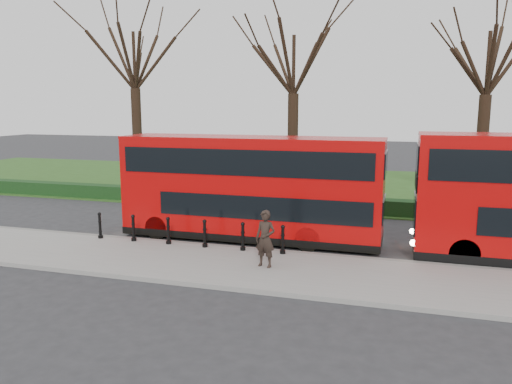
% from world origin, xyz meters
% --- Properties ---
extents(ground, '(120.00, 120.00, 0.00)m').
position_xyz_m(ground, '(0.00, 0.00, 0.00)').
color(ground, '#28282B').
rests_on(ground, ground).
extents(pavement, '(60.00, 4.00, 0.15)m').
position_xyz_m(pavement, '(0.00, -3.00, 0.07)').
color(pavement, gray).
rests_on(pavement, ground).
extents(kerb, '(60.00, 0.25, 0.16)m').
position_xyz_m(kerb, '(0.00, -1.00, 0.07)').
color(kerb, slate).
rests_on(kerb, ground).
extents(grass_verge, '(60.00, 18.00, 0.06)m').
position_xyz_m(grass_verge, '(0.00, 15.00, 0.03)').
color(grass_verge, '#284B19').
rests_on(grass_verge, ground).
extents(hedge, '(60.00, 0.90, 0.80)m').
position_xyz_m(hedge, '(0.00, 6.80, 0.40)').
color(hedge, black).
rests_on(hedge, ground).
extents(yellow_line_outer, '(60.00, 0.10, 0.01)m').
position_xyz_m(yellow_line_outer, '(0.00, -0.70, 0.01)').
color(yellow_line_outer, yellow).
rests_on(yellow_line_outer, ground).
extents(yellow_line_inner, '(60.00, 0.10, 0.01)m').
position_xyz_m(yellow_line_inner, '(0.00, -0.50, 0.01)').
color(yellow_line_inner, yellow).
rests_on(yellow_line_inner, ground).
extents(tree_left, '(7.45, 7.45, 11.65)m').
position_xyz_m(tree_left, '(-8.00, 10.00, 8.47)').
color(tree_left, black).
rests_on(tree_left, ground).
extents(tree_mid, '(7.02, 7.02, 10.96)m').
position_xyz_m(tree_mid, '(2.00, 10.00, 7.97)').
color(tree_mid, black).
rests_on(tree_mid, ground).
extents(tree_right, '(6.88, 6.88, 10.75)m').
position_xyz_m(tree_right, '(12.00, 10.00, 7.81)').
color(tree_right, black).
rests_on(tree_right, ground).
extents(bollard_row, '(7.62, 0.15, 1.00)m').
position_xyz_m(bollard_row, '(0.42, -1.35, 0.65)').
color(bollard_row, black).
rests_on(bollard_row, pavement).
extents(bus_lead, '(10.43, 2.40, 4.15)m').
position_xyz_m(bus_lead, '(2.31, 0.74, 2.09)').
color(bus_lead, '#AC0606').
rests_on(bus_lead, ground).
extents(pedestrian, '(0.76, 0.58, 1.88)m').
position_xyz_m(pedestrian, '(3.94, -2.92, 1.09)').
color(pedestrian, black).
rests_on(pedestrian, pavement).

